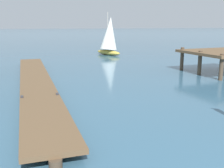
{
  "coord_description": "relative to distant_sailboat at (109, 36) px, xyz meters",
  "views": [
    {
      "loc": [
        -4.95,
        -2.03,
        3.75
      ],
      "look_at": [
        -1.85,
        8.11,
        1.4
      ],
      "focal_mm": 43.9,
      "sensor_mm": 36.0,
      "label": 1
    }
  ],
  "objects": [
    {
      "name": "floating_dock",
      "position": [
        -9.1,
        -15.09,
        -1.91
      ],
      "size": [
        2.14,
        20.56,
        0.53
      ],
      "color": "brown",
      "rests_on": "ground"
    },
    {
      "name": "distant_sailboat",
      "position": [
        0.0,
        0.0,
        0.0
      ],
      "size": [
        2.99,
        4.11,
        5.07
      ],
      "color": "gold",
      "rests_on": "ground"
    }
  ]
}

